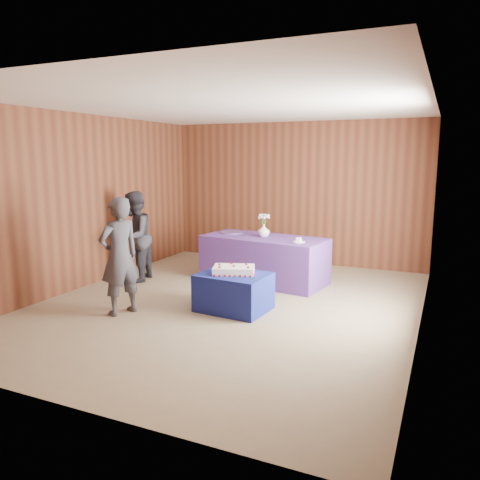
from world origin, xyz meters
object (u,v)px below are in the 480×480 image
Objects in this scene: serving_table at (264,259)px; guest_left at (119,256)px; cake_table at (234,292)px; vase at (264,231)px; sheet_cake at (234,270)px; guest_right at (135,237)px.

serving_table is 2.56m from guest_left.
guest_left is at bearing -145.57° from cake_table.
serving_table is 9.83× the size of vase.
serving_table reaches higher than cake_table.
serving_table is at bearing 100.73° from cake_table.
serving_table reaches higher than sheet_cake.
vase is at bearing 174.18° from guest_left.
guest_left is (-1.28, -0.76, 0.22)m from sheet_cake.
cake_table is at bearing 58.46° from guest_right.
guest_right reaches higher than sheet_cake.
serving_table is at bearing 99.80° from guest_right.
vase reaches higher than serving_table.
serving_table is at bearing 75.83° from sheet_cake.
sheet_cake is at bearing -76.37° from serving_table.
vase is (-0.02, 0.02, 0.48)m from serving_table.
guest_right is at bearing 142.34° from sheet_cake.
guest_left reaches higher than cake_table.
guest_right is (-0.83, 1.43, -0.02)m from guest_left.
vase is 0.13× the size of guest_left.
sheet_cake is (-0.01, 0.02, 0.30)m from cake_table.
sheet_cake is at bearing 117.06° from cake_table.
serving_table is 1.34× the size of guest_right.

